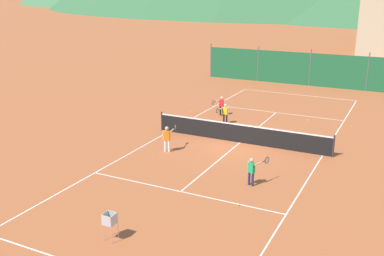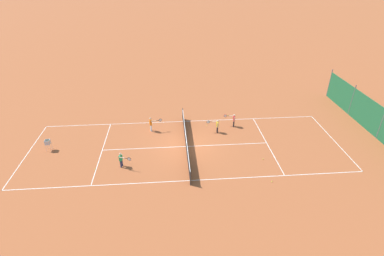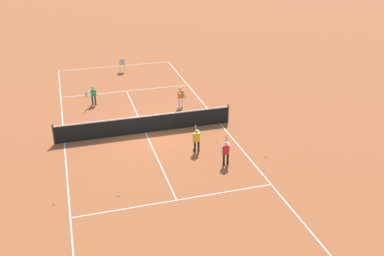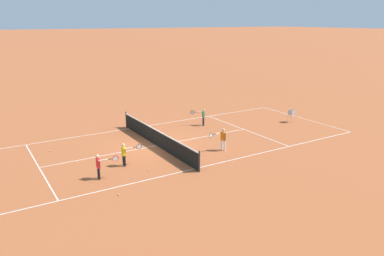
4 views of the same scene
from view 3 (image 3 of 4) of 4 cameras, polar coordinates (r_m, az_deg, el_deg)
The scene contains 13 objects.
ground_plane at distance 23.46m, azimuth -5.91°, elevation -0.59°, with size 600.00×600.00×0.00m, color #A8542D.
court_line_markings at distance 23.46m, azimuth -5.91°, elevation -0.59°, with size 8.25×23.85×0.01m.
tennis_net at distance 23.24m, azimuth -5.97°, elevation 0.51°, with size 9.18×0.08×1.06m.
player_far_service at distance 20.15m, azimuth 4.34°, elevation -2.92°, with size 0.50×0.97×1.17m.
player_near_baseline at distance 21.21m, azimuth 0.59°, elevation -1.33°, with size 0.40×0.98×1.17m.
player_near_service at distance 26.15m, azimuth -1.44°, elevation 4.08°, with size 0.42×1.07×1.25m.
player_far_baseline at distance 27.19m, azimuth -12.48°, elevation 4.19°, with size 0.67×0.89×1.15m.
tennis_ball_alley_right at distance 29.16m, azimuth -13.00°, elevation 4.25°, with size 0.07×0.07×0.07m, color #CCE033.
tennis_ball_mid_court at distance 21.28m, azimuth 9.36°, elevation -3.59°, with size 0.07×0.07×0.07m, color #CCE033.
tennis_ball_alley_left at distance 18.56m, azimuth -17.16°, elevation -9.17°, with size 0.07×0.07×0.07m, color #CCE033.
tennis_ball_service_box at distance 18.46m, azimuth -9.31°, elevation -8.46°, with size 0.07×0.07×0.07m, color #CCE033.
tennis_ball_near_corner at distance 22.43m, azimuth 3.10°, elevation -1.67°, with size 0.07×0.07×0.07m, color #CCE033.
ball_hopper at distance 32.87m, azimuth -8.89°, elevation 8.13°, with size 0.36×0.36×0.89m.
Camera 3 is at (3.61, 20.82, 10.19)m, focal length 42.00 mm.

